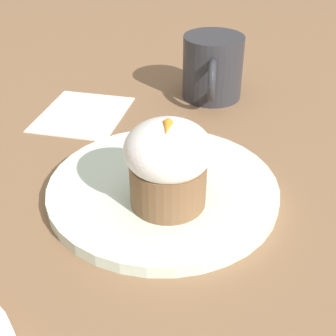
{
  "coord_description": "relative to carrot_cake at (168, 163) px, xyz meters",
  "views": [
    {
      "loc": [
        0.41,
        0.05,
        0.31
      ],
      "look_at": [
        0.03,
        0.01,
        0.05
      ],
      "focal_mm": 50.0,
      "sensor_mm": 36.0,
      "label": 1
    }
  ],
  "objects": [
    {
      "name": "dessert_plate",
      "position": [
        -0.03,
        -0.01,
        -0.05
      ],
      "size": [
        0.25,
        0.25,
        0.01
      ],
      "color": "silver",
      "rests_on": "ground_plane"
    },
    {
      "name": "paper_napkin",
      "position": [
        -0.21,
        -0.15,
        -0.06
      ],
      "size": [
        0.15,
        0.13,
        0.0
      ],
      "color": "white",
      "rests_on": "ground_plane"
    },
    {
      "name": "spoon",
      "position": [
        -0.05,
        -0.01,
        -0.04
      ],
      "size": [
        0.12,
        0.07,
        0.01
      ],
      "color": "#B7B7BC",
      "rests_on": "dessert_plate"
    },
    {
      "name": "ground_plane",
      "position": [
        -0.03,
        -0.01,
        -0.06
      ],
      "size": [
        4.0,
        4.0,
        0.0
      ],
      "primitive_type": "plane",
      "color": "#846042"
    },
    {
      "name": "coffee_cup",
      "position": [
        -0.29,
        0.04,
        -0.01
      ],
      "size": [
        0.13,
        0.09,
        0.09
      ],
      "color": "#2D2D33",
      "rests_on": "ground_plane"
    },
    {
      "name": "carrot_cake",
      "position": [
        0.0,
        0.0,
        0.0
      ],
      "size": [
        0.09,
        0.09,
        0.1
      ],
      "color": "brown",
      "rests_on": "dessert_plate"
    }
  ]
}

